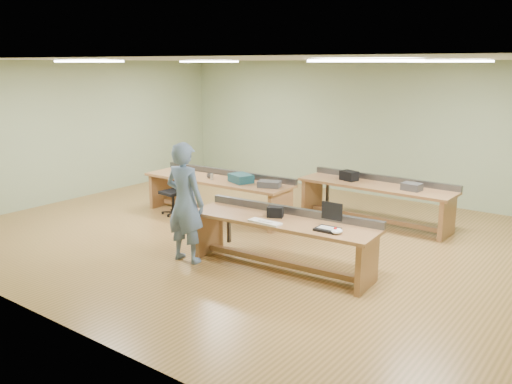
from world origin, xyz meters
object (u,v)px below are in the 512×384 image
Objects in this scene: workbench_mid at (219,188)px; parts_bin_grey at (269,184)px; task_chair at (175,198)px; parts_bin_teal at (241,178)px; camera_bag at (275,212)px; drinks_can at (212,177)px; laptop_base at (327,229)px; person at (185,203)px; mug at (209,176)px; workbench_back at (376,194)px; workbench_front at (282,232)px.

parts_bin_grey is at bearing -2.84° from workbench_mid.
parts_bin_teal is (1.34, 0.43, 0.51)m from task_chair.
drinks_can is at bearing 127.20° from camera_bag.
parts_bin_teal reaches higher than laptop_base.
camera_bag is at bearing -39.75° from parts_bin_teal.
workbench_mid is 7.19× the size of parts_bin_teal.
person reaches higher than mug.
mug is (-2.85, -1.45, 0.23)m from workbench_back.
task_chair is at bearing -162.12° from parts_bin_teal.
workbench_mid is 27.76× the size of drinks_can.
laptop_base is at bearing -37.95° from parts_bin_grey.
camera_bag is (1.20, 0.64, -0.09)m from person.
person is at bearing -175.21° from camera_bag.
workbench_back is at bearing 26.88° from mug.
task_chair is (-3.21, 1.12, -0.51)m from camera_bag.
workbench_mid is 7.85× the size of parts_bin_grey.
parts_bin_teal reaches higher than workbench_front.
parts_bin_grey is 1.26m from drinks_can.
person is at bearing -159.72° from workbench_front.
mug reaches higher than laptop_base.
workbench_back is 3.21m from mug.
workbench_front is 9.35× the size of laptop_base.
person is 8.02× the size of camera_bag.
camera_bag reaches higher than workbench_mid.
task_chair is at bearing 157.02° from workbench_front.
mug is (-1.41, 2.13, -0.12)m from person.
workbench_front is 2.98m from drinks_can.
person is (-1.35, -0.61, 0.36)m from workbench_front.
task_chair is 0.94m from drinks_can.
task_chair is at bearing -149.01° from mug.
mug is 0.95× the size of drinks_can.
parts_bin_grey is 1.40m from mug.
parts_bin_grey is at bearing 7.06° from drinks_can.
camera_bag reaches higher than parts_bin_grey.
person is 4.16× the size of parts_bin_teal.
workbench_back and parts_bin_grey have the same top height.
workbench_front is at bearing -38.12° from parts_bin_teal.
parts_bin_grey is (-1.21, 1.55, -0.02)m from camera_bag.
mug is at bearing -152.08° from workbench_back.
person reaches higher than workbench_front.
laptop_base is 3.89m from mug.
task_chair is (-2.01, 1.76, -0.60)m from person.
person is 4.54× the size of parts_bin_grey.
camera_bag is at bearing 164.99° from workbench_front.
laptop_base is at bearing -24.05° from drinks_can.
workbench_back is 25.82× the size of drinks_can.
camera_bag is 0.57× the size of parts_bin_grey.
drinks_can is at bearing -172.94° from parts_bin_grey.
drinks_can is (0.14, -0.09, 0.01)m from mug.
workbench_front is 0.98× the size of workbench_back.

